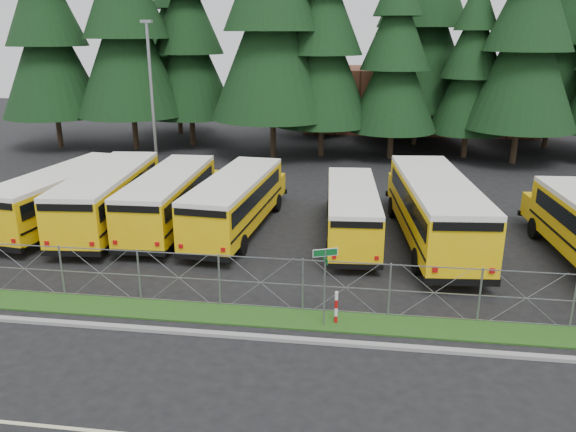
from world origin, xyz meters
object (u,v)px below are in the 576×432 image
object	(u,v)px
striped_bollard	(336,308)
light_standard	(152,97)
bus_3	(238,203)
bus_0	(67,197)
bus_6	(433,211)
street_sign	(325,271)
bus_1	(111,198)
bus_2	(172,200)
bus_5	(352,213)

from	to	relation	value
striped_bollard	light_standard	bearing A→B (deg)	125.80
bus_3	light_standard	size ratio (longest dim) A/B	1.06
bus_0	bus_6	size ratio (longest dim) A/B	0.90
bus_3	street_sign	distance (m)	10.30
bus_0	bus_3	distance (m)	8.83
light_standard	bus_1	bearing A→B (deg)	-83.55
bus_1	light_standard	world-z (taller)	light_standard
bus_2	light_standard	world-z (taller)	light_standard
bus_0	bus_5	bearing A→B (deg)	6.86
bus_5	street_sign	size ratio (longest dim) A/B	3.51
street_sign	bus_5	bearing A→B (deg)	85.77
bus_1	bus_5	world-z (taller)	bus_1
bus_6	striped_bollard	bearing A→B (deg)	-121.34
bus_6	street_sign	xyz separation A→B (m)	(-4.38, -8.47, 0.44)
striped_bollard	bus_2	bearing A→B (deg)	134.48
bus_1	bus_5	distance (m)	12.07
bus_0	bus_5	size ratio (longest dim) A/B	1.10
bus_2	light_standard	size ratio (longest dim) A/B	1.06
street_sign	bus_6	bearing A→B (deg)	62.66
bus_1	bus_6	distance (m)	15.81
street_sign	bus_0	bearing A→B (deg)	147.30
bus_1	light_standard	xyz separation A→B (m)	(-1.04, 9.23, 4.03)
striped_bollard	light_standard	distance (m)	22.53
bus_6	striped_bollard	world-z (taller)	bus_6
bus_0	light_standard	size ratio (longest dim) A/B	1.07
light_standard	bus_2	bearing A→B (deg)	-65.33
bus_1	bus_2	world-z (taller)	bus_1
bus_5	striped_bollard	size ratio (longest dim) A/B	8.21
bus_3	light_standard	world-z (taller)	light_standard
street_sign	light_standard	distance (m)	22.24
bus_3	bus_5	bearing A→B (deg)	0.78
bus_2	striped_bollard	distance (m)	12.55
bus_1	bus_5	xyz separation A→B (m)	(12.07, -0.22, -0.18)
bus_3	bus_5	distance (m)	5.60
striped_bollard	light_standard	size ratio (longest dim) A/B	0.12
bus_0	light_standard	distance (m)	10.18
bus_3	bus_6	world-z (taller)	bus_6
bus_0	light_standard	world-z (taller)	light_standard
bus_6	light_standard	distance (m)	19.79
bus_1	striped_bollard	distance (m)	14.65
bus_0	bus_3	size ratio (longest dim) A/B	1.01
bus_0	street_sign	world-z (taller)	bus_0
bus_6	light_standard	bearing A→B (deg)	144.85
bus_0	bus_6	distance (m)	18.16
bus_3	light_standard	distance (m)	12.47
striped_bollard	bus_6	bearing A→B (deg)	64.14
bus_3	street_sign	xyz separation A→B (m)	(4.95, -9.02, 0.62)
bus_0	bus_5	world-z (taller)	bus_0
bus_2	bus_6	bearing A→B (deg)	-4.60
bus_1	striped_bollard	world-z (taller)	bus_1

